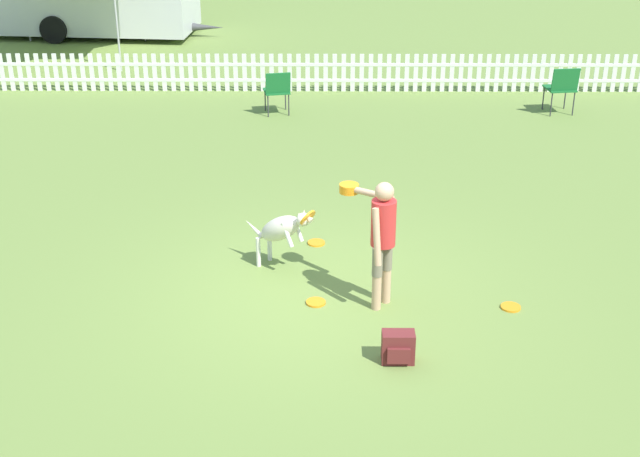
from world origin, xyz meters
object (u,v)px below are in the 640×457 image
frisbee_midfield (511,307)px  folding_chair_center (277,89)px  frisbee_near_handler (316,302)px  backpack_on_grass (398,348)px  folding_chair_blue_left (562,86)px  frisbee_near_dog (316,243)px  handler_person (380,229)px  leaping_dog (282,229)px

frisbee_midfield → folding_chair_center: size_ratio=0.27×
frisbee_near_handler → frisbee_midfield: size_ratio=1.00×
backpack_on_grass → folding_chair_blue_left: bearing=66.6°
frisbee_near_dog → backpack_on_grass: size_ratio=0.67×
backpack_on_grass → folding_chair_blue_left: (3.70, 8.53, 0.38)m
handler_person → folding_chair_blue_left: size_ratio=1.66×
frisbee_midfield → handler_person: bearing=176.1°
handler_person → frisbee_near_handler: bearing=127.3°
folding_chair_blue_left → folding_chair_center: size_ratio=1.09×
frisbee_near_handler → folding_chair_blue_left: (4.56, 7.31, 0.54)m
frisbee_near_handler → folding_chair_blue_left: size_ratio=0.25×
handler_person → frisbee_near_handler: size_ratio=6.65×
folding_chair_blue_left → frisbee_midfield: bearing=65.6°
handler_person → folding_chair_blue_left: 8.26m
folding_chair_center → handler_person: bearing=90.5°
handler_person → folding_chair_center: (-1.53, 7.24, -0.45)m
frisbee_near_handler → backpack_on_grass: backpack_on_grass is taller
backpack_on_grass → folding_chair_blue_left: 9.30m
leaping_dog → frisbee_near_handler: (0.43, -0.85, -0.55)m
frisbee_near_dog → folding_chair_center: bearing=98.0°
handler_person → leaping_dog: (-1.15, 0.84, -0.39)m
frisbee_near_handler → frisbee_midfield: same height
handler_person → backpack_on_grass: (0.14, -1.22, -0.79)m
handler_person → folding_chair_center: handler_person is taller
frisbee_near_dog → frisbee_midfield: size_ratio=1.00×
leaping_dog → folding_chair_center: (-0.38, 6.39, -0.06)m
handler_person → frisbee_near_dog: 1.99m
handler_person → backpack_on_grass: handler_person is taller
folding_chair_blue_left → folding_chair_center: 5.37m
frisbee_midfield → folding_chair_center: bearing=112.6°
backpack_on_grass → folding_chair_center: size_ratio=0.41×
frisbee_midfield → folding_chair_center: (-3.05, 7.34, 0.49)m
handler_person → frisbee_near_handler: handler_person is taller
frisbee_near_dog → frisbee_midfield: (2.26, -1.69, 0.00)m
leaping_dog → folding_chair_center: size_ratio=1.14×
frisbee_near_dog → folding_chair_blue_left: folding_chair_blue_left is taller
handler_person → folding_chair_center: bearing=48.8°
folding_chair_blue_left → handler_person: bearing=55.2°
handler_person → folding_chair_blue_left: (3.84, 7.31, -0.40)m
folding_chair_center → frisbee_near_handler: bearing=84.9°
frisbee_near_dog → backpack_on_grass: 2.95m
folding_chair_blue_left → folding_chair_center: folding_chair_blue_left is taller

